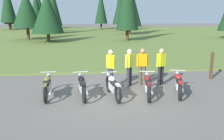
% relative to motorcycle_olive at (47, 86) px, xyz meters
% --- Properties ---
extents(ground_plane, '(140.00, 140.00, 0.00)m').
position_rel_motorcycle_olive_xyz_m(ground_plane, '(2.58, -0.09, -0.44)').
color(ground_plane, '#605B54').
extents(grass_moorland, '(80.00, 44.00, 0.10)m').
position_rel_motorcycle_olive_xyz_m(grass_moorland, '(2.58, 25.57, -0.39)').
color(grass_moorland, '#5B7033').
rests_on(grass_moorland, ground).
extents(forest_treeline, '(35.90, 30.17, 8.90)m').
position_rel_motorcycle_olive_xyz_m(forest_treeline, '(0.45, 33.67, 3.96)').
color(forest_treeline, '#47331E').
rests_on(forest_treeline, ground).
extents(motorcycle_olive, '(0.62, 2.10, 0.88)m').
position_rel_motorcycle_olive_xyz_m(motorcycle_olive, '(0.00, 0.00, 0.00)').
color(motorcycle_olive, black).
rests_on(motorcycle_olive, ground).
extents(motorcycle_black, '(0.62, 2.10, 0.88)m').
position_rel_motorcycle_olive_xyz_m(motorcycle_black, '(1.34, -0.13, 0.00)').
color(motorcycle_black, black).
rests_on(motorcycle_black, ground).
extents(motorcycle_silver, '(0.65, 2.09, 0.88)m').
position_rel_motorcycle_olive_xyz_m(motorcycle_silver, '(2.53, -0.28, 0.00)').
color(motorcycle_silver, black).
rests_on(motorcycle_silver, ground).
extents(motorcycle_maroon, '(0.66, 2.08, 0.88)m').
position_rel_motorcycle_olive_xyz_m(motorcycle_maroon, '(3.89, -0.32, 0.00)').
color(motorcycle_maroon, black).
rests_on(motorcycle_maroon, ground).
extents(motorcycle_red, '(0.80, 2.05, 0.88)m').
position_rel_motorcycle_olive_xyz_m(motorcycle_red, '(5.17, -0.24, 0.00)').
color(motorcycle_red, black).
rests_on(motorcycle_red, ground).
extents(rider_checking_bike, '(0.49, 0.37, 1.67)m').
position_rel_motorcycle_olive_xyz_m(rider_checking_bike, '(4.86, 1.16, 0.51)').
color(rider_checking_bike, black).
rests_on(rider_checking_bike, ground).
extents(rider_in_hivis_vest, '(0.40, 0.43, 1.67)m').
position_rel_motorcycle_olive_xyz_m(rider_in_hivis_vest, '(3.41, 1.11, 0.51)').
color(rider_in_hivis_vest, '#2D2D38').
rests_on(rider_in_hivis_vest, ground).
extents(rider_near_row_end, '(0.36, 0.50, 1.67)m').
position_rel_motorcycle_olive_xyz_m(rider_near_row_end, '(2.57, 1.03, 0.51)').
color(rider_near_row_end, '#2D2D38').
rests_on(rider_near_row_end, ground).
extents(rider_with_back_turned, '(0.55, 0.23, 1.67)m').
position_rel_motorcycle_olive_xyz_m(rider_with_back_turned, '(4.03, 1.25, 0.51)').
color(rider_with_back_turned, '#4C4233').
rests_on(rider_with_back_turned, ground).
extents(trail_marker_post, '(0.12, 0.12, 1.33)m').
position_rel_motorcycle_olive_xyz_m(trail_marker_post, '(7.68, 1.93, 0.23)').
color(trail_marker_post, '#47331E').
rests_on(trail_marker_post, ground).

